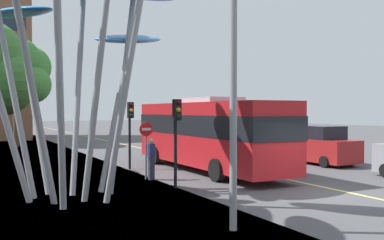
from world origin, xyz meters
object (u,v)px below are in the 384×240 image
(pedestrian, at_px, (151,159))
(no_entry_sign, at_px, (146,141))
(traffic_light_kerb_near, at_px, (177,124))
(street_lamp, at_px, (248,21))
(traffic_light_kerb_far, at_px, (130,120))
(car_parked_mid, at_px, (319,146))
(car_parked_far, at_px, (254,139))
(red_bus, at_px, (207,131))

(pedestrian, bearing_deg, no_entry_sign, 135.12)
(traffic_light_kerb_near, bearing_deg, street_lamp, -97.86)
(traffic_light_kerb_far, height_order, street_lamp, street_lamp)
(traffic_light_kerb_near, xyz_separation_m, car_parked_mid, (10.25, 3.42, -1.45))
(car_parked_far, bearing_deg, traffic_light_kerb_near, -136.62)
(car_parked_far, height_order, street_lamp, street_lamp)
(traffic_light_kerb_near, relative_size, car_parked_mid, 0.73)
(pedestrian, bearing_deg, traffic_light_kerb_near, -88.59)
(traffic_light_kerb_far, height_order, pedestrian, traffic_light_kerb_far)
(traffic_light_kerb_near, xyz_separation_m, no_entry_sign, (-0.23, 2.55, -0.81))
(traffic_light_kerb_near, bearing_deg, pedestrian, 91.41)
(car_parked_mid, distance_m, pedestrian, 10.36)
(street_lamp, bearing_deg, no_entry_sign, 86.06)
(traffic_light_kerb_far, xyz_separation_m, car_parked_far, (10.19, 3.92, -1.45))
(car_parked_mid, relative_size, no_entry_sign, 1.89)
(car_parked_mid, bearing_deg, car_parked_far, 88.32)
(traffic_light_kerb_near, bearing_deg, car_parked_far, 43.38)
(traffic_light_kerb_far, distance_m, street_lamp, 12.16)
(no_entry_sign, bearing_deg, traffic_light_kerb_far, 82.01)
(traffic_light_kerb_far, distance_m, pedestrian, 3.90)
(traffic_light_kerb_near, relative_size, pedestrian, 1.92)
(car_parked_far, xyz_separation_m, street_lamp, (-11.25, -15.73, 4.14))
(red_bus, height_order, car_parked_mid, red_bus)
(street_lamp, bearing_deg, red_bus, 66.48)
(street_lamp, bearing_deg, pedestrian, 84.80)
(car_parked_far, relative_size, street_lamp, 0.54)
(red_bus, bearing_deg, street_lamp, -113.52)
(traffic_light_kerb_near, height_order, traffic_light_kerb_far, same)
(pedestrian, bearing_deg, red_bus, 22.16)
(car_parked_mid, height_order, no_entry_sign, no_entry_sign)
(no_entry_sign, bearing_deg, car_parked_far, 34.41)
(traffic_light_kerb_near, distance_m, no_entry_sign, 2.69)
(red_bus, bearing_deg, car_parked_mid, -3.06)
(traffic_light_kerb_far, distance_m, car_parked_mid, 10.42)
(pedestrian, relative_size, no_entry_sign, 0.72)
(traffic_light_kerb_near, bearing_deg, no_entry_sign, 95.15)
(car_parked_far, bearing_deg, traffic_light_kerb_far, -158.96)
(traffic_light_kerb_near, relative_size, street_lamp, 0.42)
(traffic_light_kerb_far, height_order, car_parked_far, traffic_light_kerb_far)
(traffic_light_kerb_near, xyz_separation_m, traffic_light_kerb_far, (0.24, 5.94, -0.00))
(no_entry_sign, bearing_deg, red_bus, 18.82)
(red_bus, distance_m, street_lamp, 11.00)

